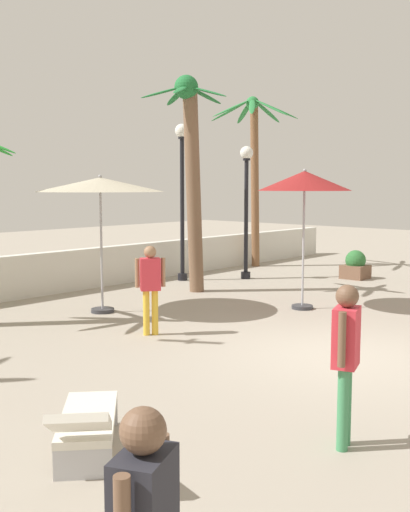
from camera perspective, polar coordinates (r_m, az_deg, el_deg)
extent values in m
plane|color=#9E9384|center=(10.36, 12.23, -8.96)|extent=(56.00, 56.00, 0.00)
cube|color=silver|center=(15.98, -14.60, -1.59)|extent=(25.20, 0.30, 1.08)
cylinder|color=#333338|center=(13.92, 9.07, -4.72)|extent=(0.48, 0.48, 0.08)
cylinder|color=#A5A5AD|center=(13.73, 9.17, 0.63)|extent=(0.05, 0.05, 2.69)
cone|color=maroon|center=(13.66, 9.28, 6.95)|extent=(2.06, 2.06, 0.43)
sphere|color=#99999E|center=(13.66, 9.30, 7.88)|extent=(0.08, 0.08, 0.08)
cylinder|color=#333338|center=(13.58, -9.54, -5.02)|extent=(0.50, 0.50, 0.08)
cylinder|color=#A5A5AD|center=(13.38, -9.65, 0.42)|extent=(0.05, 0.05, 2.67)
cone|color=#B7AD93|center=(13.30, -9.77, 6.59)|extent=(2.74, 2.74, 0.30)
sphere|color=#99999E|center=(13.30, -9.78, 7.33)|extent=(0.08, 0.08, 0.08)
cylinder|color=brown|center=(15.67, -1.09, 5.99)|extent=(0.62, 0.37, 5.19)
sphere|color=#206C34|center=(15.68, -1.76, 15.49)|extent=(0.60, 0.60, 0.60)
ellipsoid|color=#206C34|center=(16.03, -0.06, 14.77)|extent=(1.16, 0.34, 0.39)
ellipsoid|color=#206C34|center=(16.18, -2.68, 14.69)|extent=(0.60, 1.14, 0.39)
ellipsoid|color=#206C34|center=(15.51, -3.93, 15.04)|extent=(1.09, 0.75, 0.39)
ellipsoid|color=#206C34|center=(15.09, -2.31, 15.28)|extent=(1.09, 0.74, 0.39)
ellipsoid|color=#206C34|center=(15.34, 0.14, 15.15)|extent=(0.39, 1.16, 0.39)
cylinder|color=brown|center=(20.79, 4.68, 6.52)|extent=(0.44, 0.27, 5.48)
sphere|color=#297A3B|center=(20.83, 4.46, 14.07)|extent=(0.43, 0.43, 0.43)
ellipsoid|color=#297A3B|center=(21.42, 5.79, 13.29)|extent=(1.47, 0.22, 0.69)
ellipsoid|color=#297A3B|center=(21.54, 3.72, 13.27)|extent=(0.96, 1.34, 0.69)
ellipsoid|color=#297A3B|center=(21.10, 2.41, 13.42)|extent=(0.60, 1.46, 0.69)
ellipsoid|color=#297A3B|center=(20.40, 2.54, 13.65)|extent=(1.44, 0.69, 0.69)
ellipsoid|color=#297A3B|center=(20.03, 4.42, 13.77)|extent=(1.29, 1.03, 0.69)
ellipsoid|color=#297A3B|center=(20.28, 6.13, 13.66)|extent=(0.34, 1.48, 0.69)
ellipsoid|color=#297A3B|center=(20.84, 6.68, 13.46)|extent=(1.07, 1.26, 0.69)
cylinder|color=black|center=(18.19, 3.82, -1.80)|extent=(0.28, 0.28, 0.20)
cylinder|color=black|center=(18.03, 3.86, 3.41)|extent=(0.12, 0.12, 3.51)
cylinder|color=black|center=(18.02, 3.90, 8.99)|extent=(0.22, 0.22, 0.06)
sphere|color=white|center=(18.03, 3.91, 9.60)|extent=(0.39, 0.39, 0.39)
cylinder|color=black|center=(17.85, -2.11, -1.96)|extent=(0.28, 0.28, 0.20)
cylinder|color=black|center=(17.67, -2.14, 4.32)|extent=(0.12, 0.12, 4.10)
cylinder|color=black|center=(17.71, -2.17, 10.97)|extent=(0.22, 0.22, 0.06)
sphere|color=white|center=(17.72, -2.17, 11.61)|extent=(0.40, 0.40, 0.40)
cube|color=#B7B7BC|center=(7.34, -10.39, -14.05)|extent=(0.44, 0.40, 0.35)
cube|color=#B7B7BC|center=(6.15, -11.35, -18.31)|extent=(0.44, 0.40, 0.35)
cube|color=silver|center=(6.68, -10.86, -14.60)|extent=(1.35, 1.41, 0.08)
cube|color=silver|center=(5.78, -11.65, -15.02)|extent=(0.82, 0.82, 0.38)
sphere|color=brown|center=(3.06, -5.81, -15.91)|extent=(0.23, 0.23, 0.23)
cylinder|color=brown|center=(3.43, -4.01, -20.49)|extent=(0.08, 0.08, 0.55)
cylinder|color=gold|center=(11.36, -4.70, -5.27)|extent=(0.12, 0.12, 0.84)
cylinder|color=gold|center=(11.35, -5.50, -5.30)|extent=(0.12, 0.12, 0.84)
cube|color=#D8333F|center=(11.23, -5.13, -1.70)|extent=(0.43, 0.41, 0.59)
sphere|color=#936B4C|center=(11.18, -5.16, 0.38)|extent=(0.23, 0.23, 0.23)
cylinder|color=#936B4C|center=(11.26, -3.92, -1.52)|extent=(0.08, 0.08, 0.53)
cylinder|color=#936B4C|center=(11.20, -6.36, -1.59)|extent=(0.08, 0.08, 0.53)
cylinder|color=#3F8C59|center=(6.83, 13.00, -13.37)|extent=(0.12, 0.12, 0.88)
cylinder|color=#3F8C59|center=(6.68, 12.75, -13.82)|extent=(0.12, 0.12, 0.88)
cube|color=#D8333F|center=(6.53, 13.05, -7.39)|extent=(0.42, 0.34, 0.62)
sphere|color=brown|center=(6.44, 13.15, -3.67)|extent=(0.24, 0.24, 0.24)
cylinder|color=brown|center=(6.76, 13.42, -6.66)|extent=(0.08, 0.08, 0.56)
cylinder|color=brown|center=(6.30, 12.67, -7.62)|extent=(0.08, 0.08, 0.56)
cube|color=brown|center=(18.70, 13.86, -1.45)|extent=(0.70, 0.70, 0.40)
sphere|color=#2D6B33|center=(18.65, 13.89, -0.38)|extent=(0.60, 0.60, 0.60)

